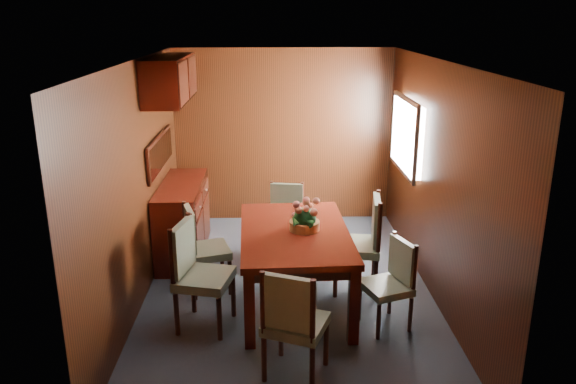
{
  "coord_description": "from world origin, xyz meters",
  "views": [
    {
      "loc": [
        -0.17,
        -5.41,
        2.82
      ],
      "look_at": [
        0.0,
        0.17,
        1.05
      ],
      "focal_mm": 35.0,
      "sensor_mm": 36.0,
      "label": 1
    }
  ],
  "objects_px": {
    "flower_centerpiece": "(305,215)",
    "sideboard": "(183,219)",
    "chair_right_near": "(392,278)",
    "chair_head": "(293,319)",
    "chair_left_near": "(196,269)",
    "dining_table": "(295,241)"
  },
  "relations": [
    {
      "from": "flower_centerpiece",
      "to": "sideboard",
      "type": "bearing_deg",
      "value": 138.1
    },
    {
      "from": "chair_right_near",
      "to": "chair_head",
      "type": "height_order",
      "value": "chair_head"
    },
    {
      "from": "sideboard",
      "to": "chair_left_near",
      "type": "distance_m",
      "value": 1.71
    },
    {
      "from": "chair_left_near",
      "to": "chair_head",
      "type": "relative_size",
      "value": 1.07
    },
    {
      "from": "sideboard",
      "to": "chair_left_near",
      "type": "height_order",
      "value": "chair_left_near"
    },
    {
      "from": "dining_table",
      "to": "chair_head",
      "type": "distance_m",
      "value": 1.26
    },
    {
      "from": "dining_table",
      "to": "chair_right_near",
      "type": "distance_m",
      "value": 1.02
    },
    {
      "from": "chair_left_near",
      "to": "chair_head",
      "type": "distance_m",
      "value": 1.22
    },
    {
      "from": "chair_right_near",
      "to": "dining_table",
      "type": "bearing_deg",
      "value": 42.76
    },
    {
      "from": "chair_right_near",
      "to": "flower_centerpiece",
      "type": "relative_size",
      "value": 2.69
    },
    {
      "from": "chair_left_near",
      "to": "chair_right_near",
      "type": "distance_m",
      "value": 1.82
    },
    {
      "from": "chair_left_near",
      "to": "chair_head",
      "type": "height_order",
      "value": "chair_left_near"
    },
    {
      "from": "flower_centerpiece",
      "to": "dining_table",
      "type": "bearing_deg",
      "value": -173.24
    },
    {
      "from": "dining_table",
      "to": "flower_centerpiece",
      "type": "relative_size",
      "value": 5.38
    },
    {
      "from": "dining_table",
      "to": "chair_left_near",
      "type": "bearing_deg",
      "value": -159.17
    },
    {
      "from": "chair_left_near",
      "to": "sideboard",
      "type": "bearing_deg",
      "value": -154.12
    },
    {
      "from": "sideboard",
      "to": "dining_table",
      "type": "distance_m",
      "value": 1.83
    },
    {
      "from": "chair_right_near",
      "to": "chair_head",
      "type": "relative_size",
      "value": 0.89
    },
    {
      "from": "sideboard",
      "to": "flower_centerpiece",
      "type": "relative_size",
      "value": 4.35
    },
    {
      "from": "dining_table",
      "to": "flower_centerpiece",
      "type": "xyz_separation_m",
      "value": [
        0.1,
        0.01,
        0.27
      ]
    },
    {
      "from": "chair_left_near",
      "to": "flower_centerpiece",
      "type": "bearing_deg",
      "value": 125.03
    },
    {
      "from": "sideboard",
      "to": "flower_centerpiece",
      "type": "height_order",
      "value": "flower_centerpiece"
    }
  ]
}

